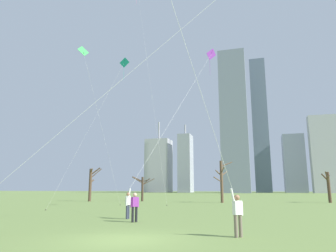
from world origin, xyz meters
TOP-DOWN VIEW (x-y plane):
  - ground_plane at (0.00, 0.00)m, footprint 400.00×400.00m
  - kite_flyer_foreground_right_white at (-2.99, -0.28)m, footprint 14.71×5.67m
  - kite_flyer_far_back_purple at (-2.26, 9.32)m, footprint 4.73×11.15m
  - kite_flyer_midfield_center_blue at (3.54, 0.79)m, footprint 4.24×6.90m
  - bystander_far_off_by_trees at (-1.90, 5.76)m, footprint 0.39×0.39m
  - distant_kite_drifting_left_pink at (-9.45, 25.16)m, footprint 5.51×3.05m
  - distant_kite_low_near_trees_green at (-12.08, 16.42)m, footprint 2.47×6.82m
  - distant_kite_drifting_right_teal at (-7.98, 16.02)m, footprint 6.01×3.79m
  - bare_tree_rightmost at (-11.64, 33.23)m, footprint 3.06×2.57m
  - bare_tree_right_of_center at (0.40, 31.48)m, footprint 2.48×3.15m
  - bare_tree_far_right_edge at (14.17, 35.35)m, footprint 1.18×2.89m
  - bare_tree_leftmost at (-18.92, 30.92)m, footprint 1.58×2.01m
  - skyline_tall_tower at (-41.88, 138.51)m, footprint 11.95×10.12m
  - skyline_mid_tower_right at (22.36, 142.86)m, footprint 9.38×8.07m
  - skyline_slender_spire at (-27.72, 137.05)m, footprint 6.11×9.14m
  - skyline_mid_tower_left at (33.23, 130.97)m, footprint 11.22×5.19m
  - skyline_squat_block at (-2.97, 122.36)m, footprint 11.60×5.96m
  - skyline_short_annex at (8.35, 145.39)m, footprint 7.40×8.73m

SIDE VIEW (x-z plane):
  - ground_plane at x=0.00m, z-range 0.00..0.00m
  - bystander_far_off_by_trees at x=-1.90m, z-range 0.09..1.71m
  - bare_tree_rightmost at x=-11.64m, z-range 0.28..3.96m
  - bare_tree_far_right_edge at x=14.17m, z-range 0.29..4.36m
  - bare_tree_leftmost at x=-18.92m, z-range 0.17..5.16m
  - kite_flyer_midfield_center_blue at x=3.54m, z-range -4.98..10.98m
  - bare_tree_right_of_center at x=0.40m, z-range 0.23..5.78m
  - kite_flyer_foreground_right_white at x=-2.99m, z-range -4.80..11.74m
  - kite_flyer_far_back_purple at x=-2.26m, z-range -4.33..11.31m
  - skyline_tall_tower at x=-41.88m, z-range -4.66..30.97m
  - distant_kite_drifting_right_teal at x=-7.98m, z-range 5.76..20.76m
  - skyline_mid_tower_right at x=22.36m, z-range 0.00..26.55m
  - skyline_slender_spire at x=-27.72m, z-range -2.56..30.50m
  - distant_kite_low_near_trees_green at x=-12.08m, z-range 6.79..23.64m
  - skyline_mid_tower_left at x=33.23m, z-range 0.00..32.42m
  - distant_kite_drifting_left_pink at x=-9.45m, z-range 11.84..41.63m
  - skyline_squat_block at x=-2.97m, z-range 0.00..62.41m
  - skyline_short_annex at x=8.35m, z-range 0.00..65.89m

